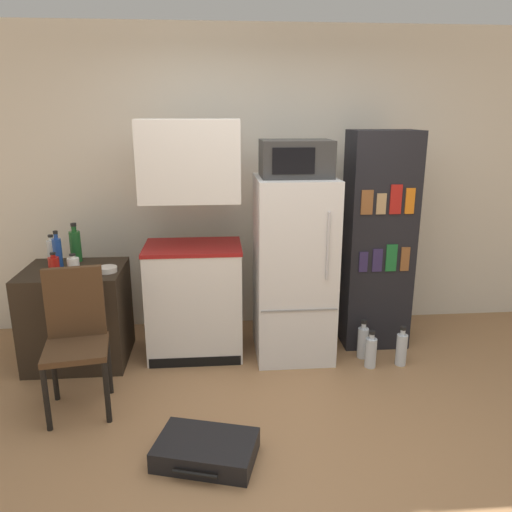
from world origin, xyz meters
name	(u,v)px	position (x,y,z in m)	size (l,w,h in m)	color
ground_plane	(290,449)	(0.00, 0.00, 0.00)	(24.00, 24.00, 0.00)	#A3754C
wall_back	(282,182)	(0.20, 2.00, 1.34)	(6.40, 0.10, 2.67)	silver
side_table	(78,315)	(-1.53, 1.28, 0.39)	(0.77, 0.63, 0.77)	#2D2319
kitchen_hutch	(193,253)	(-0.60, 1.34, 0.87)	(0.77, 0.54, 1.90)	white
refrigerator	(293,268)	(0.21, 1.28, 0.73)	(0.61, 0.66, 1.47)	white
microwave	(296,159)	(0.21, 1.28, 1.61)	(0.53, 0.41, 0.28)	#333333
bookshelf	(378,241)	(0.94, 1.42, 0.91)	(0.55, 0.38, 1.81)	black
bottle_ketchup_red	(54,266)	(-1.62, 1.14, 0.85)	(0.08, 0.08, 0.17)	#AD1914
bottle_blue_soda	(57,252)	(-1.65, 1.35, 0.90)	(0.07, 0.07, 0.29)	#1E47A3
bottle_milk_white	(73,265)	(-1.49, 1.17, 0.84)	(0.09, 0.09, 0.15)	white
bottle_green_tall	(75,245)	(-1.55, 1.50, 0.91)	(0.09, 0.09, 0.32)	#1E6028
bottle_clear_short	(52,250)	(-1.75, 1.53, 0.86)	(0.08, 0.08, 0.22)	silver
bowl	(107,269)	(-1.24, 1.18, 0.79)	(0.15, 0.15, 0.04)	silver
chair	(76,329)	(-1.36, 0.62, 0.56)	(0.46, 0.46, 0.96)	black
suitcase_large_flat	(206,450)	(-0.50, -0.04, 0.06)	(0.65, 0.51, 0.12)	black
water_bottle_front	(401,349)	(1.04, 0.97, 0.14)	(0.09, 0.09, 0.33)	silver
water_bottle_middle	(371,352)	(0.79, 0.96, 0.13)	(0.09, 0.09, 0.31)	silver
water_bottle_back	(363,342)	(0.77, 1.12, 0.14)	(0.09, 0.09, 0.33)	silver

